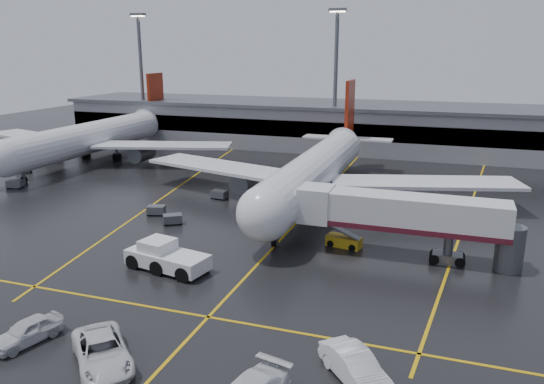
% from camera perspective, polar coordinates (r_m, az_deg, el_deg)
% --- Properties ---
extents(ground, '(220.00, 220.00, 0.00)m').
position_cam_1_polar(ground, '(58.03, 2.51, -3.49)').
color(ground, black).
rests_on(ground, ground).
extents(apron_line_centre, '(0.25, 90.00, 0.02)m').
position_cam_1_polar(apron_line_centre, '(58.03, 2.51, -3.48)').
color(apron_line_centre, gold).
rests_on(apron_line_centre, ground).
extents(apron_line_stop, '(60.00, 0.25, 0.02)m').
position_cam_1_polar(apron_line_stop, '(39.09, -6.90, -13.27)').
color(apron_line_stop, gold).
rests_on(apron_line_stop, ground).
extents(apron_line_left, '(9.99, 69.35, 0.02)m').
position_cam_1_polar(apron_line_left, '(74.41, -10.18, 0.50)').
color(apron_line_left, gold).
rests_on(apron_line_left, ground).
extents(apron_line_right, '(7.57, 69.64, 0.02)m').
position_cam_1_polar(apron_line_right, '(65.53, 20.38, -2.25)').
color(apron_line_right, gold).
rests_on(apron_line_right, ground).
extents(terminal, '(122.00, 19.00, 8.60)m').
position_cam_1_polar(terminal, '(102.88, 10.17, 6.99)').
color(terminal, gray).
rests_on(terminal, ground).
extents(light_mast_left, '(3.00, 1.20, 25.45)m').
position_cam_1_polar(light_mast_left, '(112.45, -13.96, 12.66)').
color(light_mast_left, '#595B60').
rests_on(light_mast_left, ground).
extents(light_mast_mid, '(3.00, 1.20, 25.45)m').
position_cam_1_polar(light_mast_mid, '(97.04, 6.90, 12.66)').
color(light_mast_mid, '#595B60').
rests_on(light_mast_mid, ground).
extents(main_airliner, '(48.80, 45.60, 14.10)m').
position_cam_1_polar(main_airliner, '(65.93, 4.94, 2.55)').
color(main_airliner, silver).
rests_on(main_airliner, ground).
extents(second_airliner, '(48.80, 45.60, 14.10)m').
position_cam_1_polar(second_airliner, '(95.10, -18.61, 5.71)').
color(second_airliner, silver).
rests_on(second_airliner, ground).
extents(jet_bridge, '(19.90, 3.40, 6.05)m').
position_cam_1_polar(jet_bridge, '(49.15, 13.95, -2.60)').
color(jet_bridge, silver).
rests_on(jet_bridge, ground).
extents(pushback_tractor, '(7.88, 4.45, 2.66)m').
position_cam_1_polar(pushback_tractor, '(47.07, -11.43, -6.97)').
color(pushback_tractor, silver).
rests_on(pushback_tractor, ground).
extents(belt_loader, '(3.60, 2.14, 2.14)m').
position_cam_1_polar(belt_loader, '(51.93, 7.80, -5.29)').
color(belt_loader, gold).
rests_on(belt_loader, ground).
extents(service_van_a, '(6.69, 6.67, 1.80)m').
position_cam_1_polar(service_van_a, '(34.80, -17.90, -16.14)').
color(service_van_a, silver).
rests_on(service_van_a, ground).
extents(service_van_c, '(5.15, 5.37, 1.82)m').
position_cam_1_polar(service_van_c, '(32.30, 9.00, -18.16)').
color(service_van_c, white).
rests_on(service_van_c, ground).
extents(service_van_d, '(3.12, 5.05, 1.60)m').
position_cam_1_polar(service_van_d, '(38.97, -24.94, -13.48)').
color(service_van_d, silver).
rests_on(service_van_d, ground).
extents(baggage_cart_a, '(2.39, 2.18, 1.12)m').
position_cam_1_polar(baggage_cart_a, '(58.79, -10.70, -2.86)').
color(baggage_cart_a, '#595B60').
rests_on(baggage_cart_a, ground).
extents(baggage_cart_b, '(2.28, 1.81, 1.12)m').
position_cam_1_polar(baggage_cart_b, '(62.40, -12.41, -1.89)').
color(baggage_cart_b, '#595B60').
rests_on(baggage_cart_b, ground).
extents(baggage_cart_c, '(2.16, 1.57, 1.12)m').
position_cam_1_polar(baggage_cart_c, '(67.85, -5.70, -0.23)').
color(baggage_cart_c, '#595B60').
rests_on(baggage_cart_c, ground).
extents(baggage_cart_d, '(2.17, 1.58, 1.12)m').
position_cam_1_polar(baggage_cart_d, '(90.57, -25.26, 2.29)').
color(baggage_cart_d, '#595B60').
rests_on(baggage_cart_d, ground).
extents(baggage_cart_e, '(2.31, 1.87, 1.12)m').
position_cam_1_polar(baggage_cart_e, '(81.00, -26.05, 0.82)').
color(baggage_cart_e, '#595B60').
rests_on(baggage_cart_e, ground).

